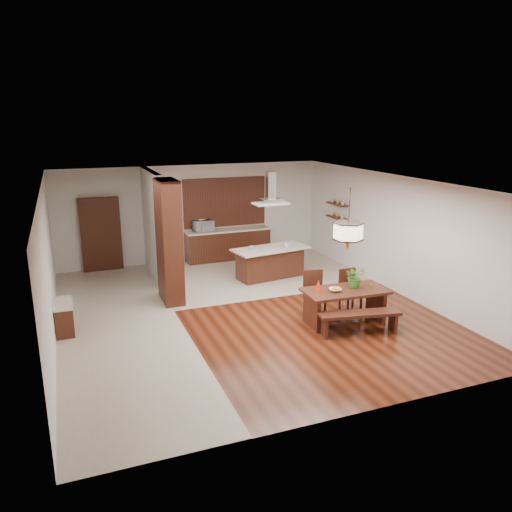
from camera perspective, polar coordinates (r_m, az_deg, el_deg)
name	(u,v)px	position (r m, az deg, el deg)	size (l,w,h in m)	color
room_shell	(243,221)	(10.85, -1.48, 3.98)	(9.00, 9.04, 2.92)	#38150A
tile_hallway	(120,327)	(10.89, -15.28, -7.89)	(2.50, 9.00, 0.01)	#B3A695
tile_kitchen	(255,273)	(14.06, -0.09, -1.99)	(5.50, 4.00, 0.01)	#B3A695
soffit_band	(243,183)	(10.72, -1.51, 8.30)	(8.00, 9.00, 0.02)	#431D10
partition_pier	(169,242)	(11.75, -9.90, 1.59)	(0.45, 1.00, 2.90)	black
partition_stub	(153,225)	(13.77, -11.68, 3.53)	(0.18, 2.40, 2.90)	silver
hallway_console	(64,317)	(10.93, -21.06, -6.56)	(0.37, 0.88, 0.63)	black
hallway_doorway	(101,234)	(14.78, -17.30, 2.36)	(1.10, 0.20, 2.10)	black
rear_counter	(228,244)	(15.39, -3.24, 1.35)	(2.60, 0.62, 0.95)	black
kitchen_window	(225,202)	(15.38, -3.62, 6.18)	(2.60, 0.08, 1.50)	olive
shelf_lower	(337,218)	(14.92, 9.22, 4.36)	(0.26, 0.90, 0.04)	black
shelf_upper	(337,204)	(14.85, 9.29, 5.88)	(0.26, 0.90, 0.04)	black
dining_table	(345,298)	(10.76, 10.12, -4.78)	(1.81, 0.97, 0.74)	black
dining_bench	(359,323)	(10.36, 11.72, -7.51)	(1.67, 0.36, 0.47)	black
dining_chair_left	(315,294)	(11.03, 6.76, -4.35)	(0.44, 0.44, 1.00)	black
dining_chair_right	(351,291)	(11.43, 10.79, -3.94)	(0.42, 0.42, 0.96)	black
pendant_lantern	(349,219)	(10.30, 10.57, 4.15)	(0.64, 0.64, 1.31)	beige
foliage_plant	(355,276)	(10.81, 11.26, -2.30)	(0.43, 0.38, 0.48)	#357828
fruit_bowl	(335,290)	(10.54, 9.03, -3.85)	(0.26, 0.26, 0.06)	beige
napkin_cone	(318,285)	(10.49, 7.14, -3.34)	(0.16, 0.16, 0.25)	red
gold_ornament	(371,286)	(10.88, 13.02, -3.37)	(0.06, 0.06, 0.09)	gold
kitchen_island	(270,262)	(13.59, 1.63, -0.72)	(2.17, 1.20, 0.85)	black
range_hood	(271,188)	(13.17, 1.69, 7.79)	(0.90, 0.55, 0.87)	silver
island_cup	(286,245)	(13.56, 3.48, 1.26)	(0.13, 0.13, 0.10)	silver
microwave	(203,226)	(15.01, -6.07, 3.42)	(0.58, 0.39, 0.32)	silver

